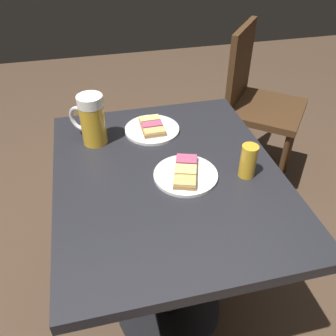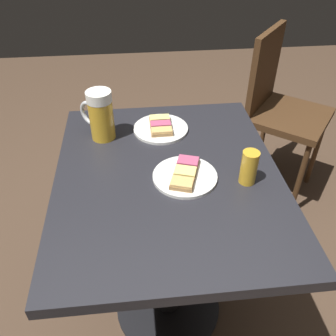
% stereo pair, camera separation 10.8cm
% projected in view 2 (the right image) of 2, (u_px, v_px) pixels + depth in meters
% --- Properties ---
extents(ground_plane, '(6.00, 6.00, 0.00)m').
position_uv_depth(ground_plane, '(168.00, 305.00, 1.56)').
color(ground_plane, '#4C3828').
extents(cafe_table, '(0.84, 0.69, 0.74)m').
position_uv_depth(cafe_table, '(168.00, 210.00, 1.19)').
color(cafe_table, black).
rests_on(cafe_table, ground_plane).
extents(plate_near, '(0.19, 0.19, 0.03)m').
position_uv_depth(plate_near, '(185.00, 175.00, 1.07)').
color(plate_near, white).
rests_on(plate_near, cafe_table).
extents(plate_far, '(0.20, 0.20, 0.03)m').
position_uv_depth(plate_far, '(160.00, 128.00, 1.28)').
color(plate_far, white).
rests_on(plate_far, cafe_table).
extents(beer_mug, '(0.11, 0.12, 0.17)m').
position_uv_depth(beer_mug, '(100.00, 115.00, 1.20)').
color(beer_mug, gold).
rests_on(beer_mug, cafe_table).
extents(beer_glass_small, '(0.05, 0.05, 0.11)m').
position_uv_depth(beer_glass_small, '(249.00, 167.00, 1.03)').
color(beer_glass_small, gold).
rests_on(beer_glass_small, cafe_table).
extents(cafe_chair, '(0.53, 0.53, 0.91)m').
position_uv_depth(cafe_chair, '(279.00, 105.00, 1.86)').
color(cafe_chair, '#472D19').
rests_on(cafe_chair, ground_plane).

